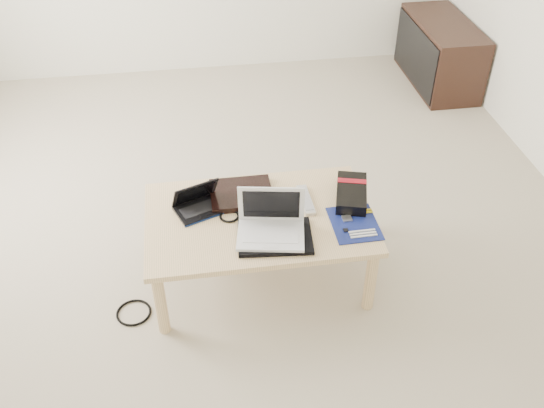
{
  "coord_description": "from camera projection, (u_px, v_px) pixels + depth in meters",
  "views": [
    {
      "loc": [
        -0.21,
        -2.77,
        2.28
      ],
      "look_at": [
        0.14,
        -0.51,
        0.47
      ],
      "focal_mm": 40.0,
      "sensor_mm": 36.0,
      "label": 1
    }
  ],
  "objects": [
    {
      "name": "floor_cable_coil",
      "position": [
        134.0,
        313.0,
        2.98
      ],
      "size": [
        0.21,
        0.21,
        0.01
      ],
      "primitive_type": "torus",
      "rotation": [
        0.0,
        0.0,
        -0.25
      ],
      "color": "black",
      "rests_on": "ground"
    },
    {
      "name": "motherboard",
      "position": [
        355.0,
        223.0,
        2.9
      ],
      "size": [
        0.22,
        0.28,
        0.01
      ],
      "color": "#0C1952",
      "rests_on": "coffee_table"
    },
    {
      "name": "cable_coil",
      "position": [
        229.0,
        216.0,
        2.94
      ],
      "size": [
        0.13,
        0.13,
        0.01
      ],
      "primitive_type": "torus",
      "rotation": [
        0.0,
        0.0,
        -0.38
      ],
      "color": "black",
      "rests_on": "coffee_table"
    },
    {
      "name": "gpu_box",
      "position": [
        351.0,
        194.0,
        3.04
      ],
      "size": [
        0.22,
        0.32,
        0.07
      ],
      "color": "black",
      "rests_on": "coffee_table"
    },
    {
      "name": "tablet",
      "position": [
        271.0,
        206.0,
        3.0
      ],
      "size": [
        0.32,
        0.29,
        0.01
      ],
      "color": "black",
      "rests_on": "coffee_table"
    },
    {
      "name": "remote",
      "position": [
        306.0,
        200.0,
        3.03
      ],
      "size": [
        0.06,
        0.23,
        0.02
      ],
      "color": "silver",
      "rests_on": "coffee_table"
    },
    {
      "name": "neoprene_sleeve",
      "position": [
        275.0,
        237.0,
        2.81
      ],
      "size": [
        0.36,
        0.28,
        0.02
      ],
      "primitive_type": "cube",
      "rotation": [
        0.0,
        0.0,
        -0.09
      ],
      "color": "black",
      "rests_on": "coffee_table"
    },
    {
      "name": "white_laptop",
      "position": [
        271.0,
        225.0,
        2.8
      ],
      "size": [
        0.34,
        0.27,
        0.22
      ],
      "color": "white",
      "rests_on": "neoprene_sleeve"
    },
    {
      "name": "media_cabinet",
      "position": [
        439.0,
        53.0,
        4.76
      ],
      "size": [
        0.41,
        0.9,
        0.5
      ],
      "color": "#331D15",
      "rests_on": "ground"
    },
    {
      "name": "floor_cable_trail",
      "position": [
        160.0,
        298.0,
        3.06
      ],
      "size": [
        0.07,
        0.35,
        0.01
      ],
      "primitive_type": "cylinder",
      "rotation": [
        1.57,
        0.0,
        0.18
      ],
      "color": "black",
      "rests_on": "ground"
    },
    {
      "name": "coffee_table",
      "position": [
        259.0,
        224.0,
        2.98
      ],
      "size": [
        1.1,
        0.7,
        0.4
      ],
      "color": "#E8C18C",
      "rests_on": "ground"
    },
    {
      "name": "ground",
      "position": [
        235.0,
        215.0,
        3.59
      ],
      "size": [
        4.0,
        4.0,
        0.0
      ],
      "primitive_type": "plane",
      "color": "#B3A891",
      "rests_on": "ground"
    },
    {
      "name": "book",
      "position": [
        241.0,
        194.0,
        3.06
      ],
      "size": [
        0.31,
        0.26,
        0.03
      ],
      "color": "black",
      "rests_on": "coffee_table"
    },
    {
      "name": "netbook",
      "position": [
        198.0,
        204.0,
        2.97
      ],
      "size": [
        0.27,
        0.24,
        0.15
      ],
      "color": "black",
      "rests_on": "coffee_table"
    }
  ]
}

